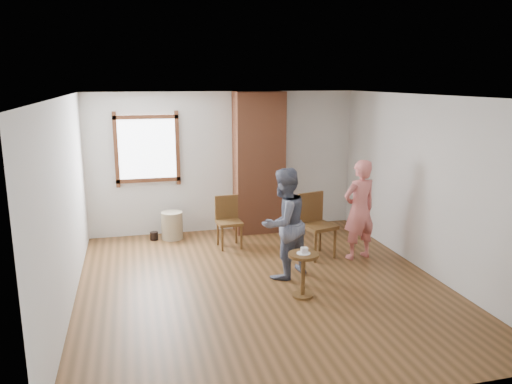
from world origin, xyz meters
TOP-DOWN VIEW (x-y plane):
  - ground at (0.00, 0.00)m, footprint 5.50×5.50m
  - room_shell at (-0.06, 0.61)m, footprint 5.04×5.52m
  - brick_chimney at (0.60, 2.50)m, footprint 0.90×0.50m
  - stoneware_crock at (-1.04, 2.40)m, footprint 0.44×0.44m
  - dark_pot at (-1.36, 2.40)m, footprint 0.18×0.18m
  - dining_chair_left at (-0.13, 1.75)m, footprint 0.43×0.43m
  - dining_chair_right at (1.14, 0.95)m, footprint 0.59×0.59m
  - side_table at (0.43, -0.51)m, footprint 0.40×0.40m
  - cake_plate at (0.43, -0.51)m, footprint 0.18×0.18m
  - cake_slice at (0.44, -0.51)m, footprint 0.08×0.07m
  - man at (0.38, 0.22)m, footprint 0.98×0.91m
  - person_pink at (1.77, 0.67)m, footprint 0.65×0.50m

SIDE VIEW (x-z plane):
  - ground at x=0.00m, z-range 0.00..0.00m
  - dark_pot at x=-1.36m, z-range 0.00..0.14m
  - stoneware_crock at x=-1.04m, z-range 0.00..0.49m
  - side_table at x=0.43m, z-range 0.10..0.70m
  - dining_chair_left at x=-0.13m, z-range 0.05..0.93m
  - dining_chair_right at x=1.14m, z-range 0.06..1.09m
  - cake_plate at x=0.43m, z-range 0.60..0.61m
  - cake_slice at x=0.44m, z-range 0.61..0.67m
  - person_pink at x=1.77m, z-range 0.00..1.60m
  - man at x=0.38m, z-range 0.00..1.60m
  - brick_chimney at x=0.60m, z-range 0.00..2.60m
  - room_shell at x=-0.06m, z-range 0.50..3.12m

